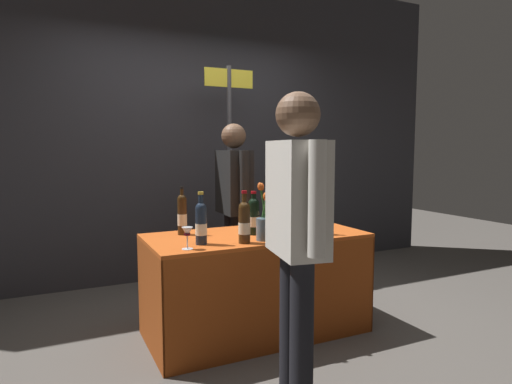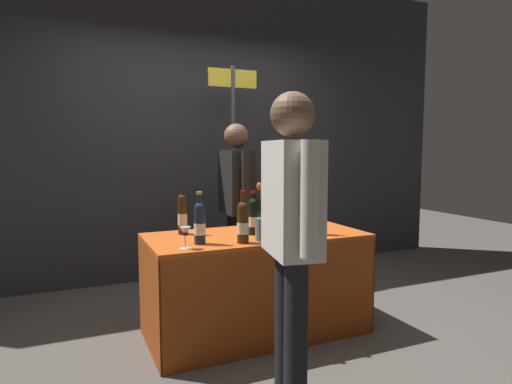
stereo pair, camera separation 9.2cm
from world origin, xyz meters
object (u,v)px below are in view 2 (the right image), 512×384
at_px(featured_wine_bottle, 277,215).
at_px(display_bottle_0, 289,212).
at_px(wine_glass_near_vendor, 269,218).
at_px(booth_signpost, 233,153).
at_px(taster_foreground_right, 292,223).
at_px(flower_vase, 263,223).
at_px(vendor_presenter, 236,197).
at_px(wine_glass_mid, 185,232).
at_px(tasting_table, 256,264).

xyz_separation_m(featured_wine_bottle, display_bottle_0, (0.22, 0.23, -0.02)).
height_order(wine_glass_near_vendor, booth_signpost, booth_signpost).
bearing_deg(taster_foreground_right, flower_vase, -3.21).
xyz_separation_m(featured_wine_bottle, taster_foreground_right, (-0.30, -0.76, 0.08)).
bearing_deg(featured_wine_bottle, booth_signpost, 82.16).
xyz_separation_m(wine_glass_near_vendor, booth_signpost, (0.13, 1.08, 0.47)).
relative_size(display_bottle_0, wine_glass_near_vendor, 2.31).
bearing_deg(vendor_presenter, display_bottle_0, 17.70).
bearing_deg(wine_glass_mid, flower_vase, 3.83).
bearing_deg(tasting_table, booth_signpost, 76.91).
height_order(vendor_presenter, booth_signpost, booth_signpost).
relative_size(wine_glass_near_vendor, vendor_presenter, 0.09).
bearing_deg(wine_glass_near_vendor, wine_glass_mid, -154.62).
distance_m(wine_glass_mid, booth_signpost, 1.72).
xyz_separation_m(tasting_table, display_bottle_0, (0.31, 0.07, 0.35)).
distance_m(wine_glass_near_vendor, flower_vase, 0.36).
distance_m(display_bottle_0, flower_vase, 0.46).
bearing_deg(flower_vase, wine_glass_near_vendor, 58.18).
bearing_deg(vendor_presenter, taster_foreground_right, -9.90).
relative_size(tasting_table, wine_glass_near_vendor, 11.52).
relative_size(tasting_table, display_bottle_0, 4.99).
height_order(flower_vase, taster_foreground_right, taster_foreground_right).
relative_size(tasting_table, vendor_presenter, 1.00).
distance_m(featured_wine_bottle, taster_foreground_right, 0.82).
bearing_deg(booth_signpost, vendor_presenter, -107.63).
distance_m(featured_wine_bottle, display_bottle_0, 0.32).
bearing_deg(taster_foreground_right, wine_glass_near_vendor, -9.43).
xyz_separation_m(display_bottle_0, wine_glass_mid, (-0.89, -0.33, -0.03)).
height_order(display_bottle_0, wine_glass_near_vendor, display_bottle_0).
bearing_deg(tasting_table, taster_foreground_right, -102.92).
relative_size(display_bottle_0, wine_glass_mid, 2.27).
relative_size(wine_glass_mid, vendor_presenter, 0.09).
height_order(tasting_table, booth_signpost, booth_signpost).
height_order(tasting_table, flower_vase, flower_vase).
bearing_deg(taster_foreground_right, featured_wine_bottle, -11.41).
distance_m(featured_wine_bottle, wine_glass_near_vendor, 0.26).
height_order(featured_wine_bottle, vendor_presenter, vendor_presenter).
bearing_deg(wine_glass_mid, taster_foreground_right, -60.72).
height_order(featured_wine_bottle, taster_foreground_right, taster_foreground_right).
relative_size(featured_wine_bottle, taster_foreground_right, 0.22).
bearing_deg(featured_wine_bottle, flower_vase, -154.52).
distance_m(wine_glass_near_vendor, vendor_presenter, 0.63).
height_order(featured_wine_bottle, booth_signpost, booth_signpost).
bearing_deg(taster_foreground_right, booth_signpost, -2.93).
xyz_separation_m(featured_wine_bottle, wine_glass_near_vendor, (0.06, 0.24, -0.06)).
xyz_separation_m(taster_foreground_right, booth_signpost, (0.48, 2.08, 0.33)).
height_order(wine_glass_near_vendor, flower_vase, flower_vase).
xyz_separation_m(wine_glass_near_vendor, taster_foreground_right, (-0.36, -1.01, 0.14)).
distance_m(taster_foreground_right, booth_signpost, 2.16).
distance_m(vendor_presenter, booth_signpost, 0.61).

